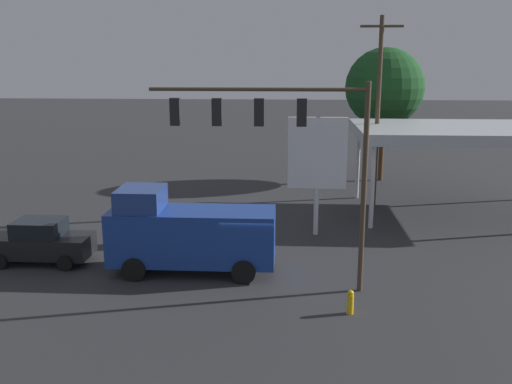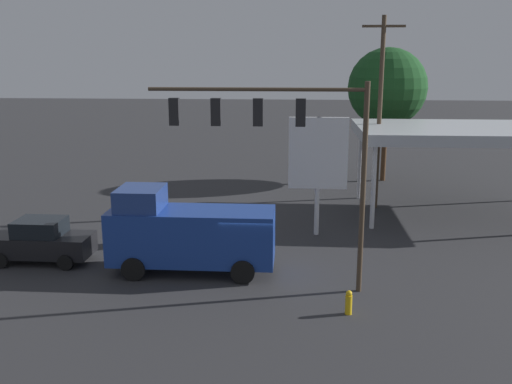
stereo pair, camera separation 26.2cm
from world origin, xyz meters
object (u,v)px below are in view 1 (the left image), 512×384
Objects in this scene: price_sign at (317,156)px; sedan_waiting at (41,242)px; traffic_signal_assembly at (281,134)px; delivery_truck at (188,233)px; utility_pole at (378,110)px; fire_hydrant at (350,302)px; street_tree at (384,87)px.

price_sign is 1.34× the size of sedan_waiting.
traffic_signal_assembly is 1.17× the size of delivery_truck.
utility_pole reaches higher than sedan_waiting.
traffic_signal_assembly is 1.81× the size of sedan_waiting.
utility_pole is 12.57× the size of fire_hydrant.
sedan_waiting is at bearing -18.62° from fire_hydrant.
fire_hydrant is at bearing 140.01° from traffic_signal_assembly.
delivery_truck is 22.39m from street_tree.
price_sign is 14.68m from street_tree.
street_tree is (-5.25, -13.45, 2.65)m from price_sign.
fire_hydrant is (-2.50, 2.10, -5.61)m from traffic_signal_assembly.
utility_pole is 1.17× the size of street_tree.
delivery_truck is (3.84, -1.56, -4.36)m from traffic_signal_assembly.
price_sign is at bearing 68.66° from street_tree.
price_sign is at bearing -103.27° from traffic_signal_assembly.
utility_pole is 1.62× the size of delivery_truck.
sedan_waiting is (10.48, -2.28, -5.10)m from traffic_signal_assembly.
street_tree is at bearing -108.64° from traffic_signal_assembly.
delivery_truck is (9.20, 11.14, -4.13)m from utility_pole.
street_tree is (-10.77, -18.98, 4.99)m from delivery_truck.
street_tree is at bearing -111.34° from price_sign.
sedan_waiting is at bearing -12.25° from traffic_signal_assembly.
delivery_truck is (5.52, 5.54, -2.34)m from price_sign.
sedan_waiting is at bearing 46.38° from street_tree.
delivery_truck is 1.54× the size of sedan_waiting.
traffic_signal_assembly is 13.79m from utility_pole.
traffic_signal_assembly is at bearing -39.99° from fire_hydrant.
utility_pole is (-5.36, -12.70, -0.23)m from traffic_signal_assembly.
traffic_signal_assembly is at bearing 158.05° from delivery_truck.
street_tree reaches higher than fire_hydrant.
traffic_signal_assembly is at bearing 168.30° from sedan_waiting.
price_sign is at bearing -84.85° from fire_hydrant.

